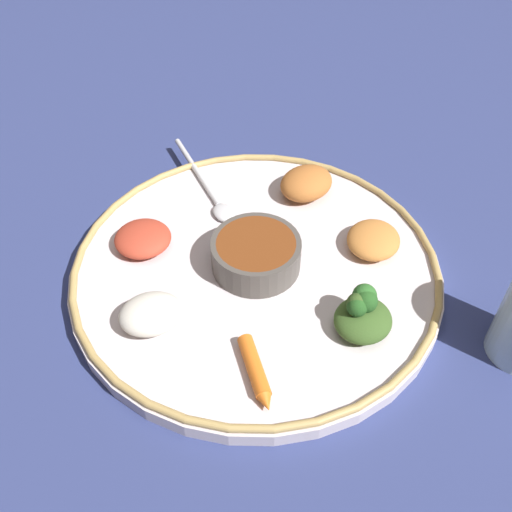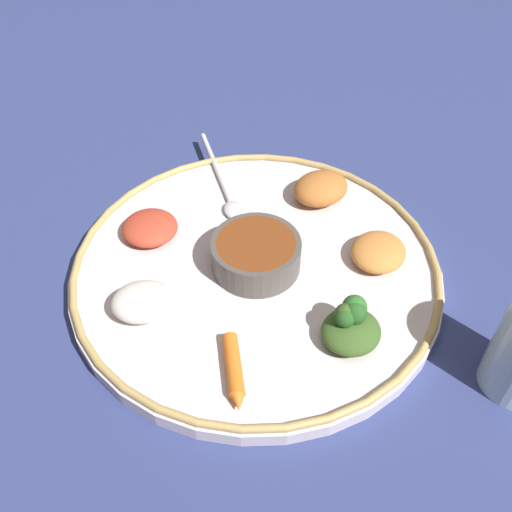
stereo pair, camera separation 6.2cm
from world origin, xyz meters
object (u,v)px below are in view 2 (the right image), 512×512
object	(u,v)px
greens_pile	(351,325)
carrot_near_spoon	(234,370)
center_bowl	(256,253)
spoon	(225,187)

from	to	relation	value
greens_pile	carrot_near_spoon	xyz separation A→B (m)	(0.09, -0.08, -0.01)
center_bowl	spoon	world-z (taller)	center_bowl
center_bowl	spoon	bearing A→B (deg)	-137.07
greens_pile	carrot_near_spoon	distance (m)	0.12
carrot_near_spoon	greens_pile	bearing A→B (deg)	137.25
carrot_near_spoon	center_bowl	bearing A→B (deg)	-162.04
center_bowl	spoon	size ratio (longest dim) A/B	0.67
greens_pile	carrot_near_spoon	world-z (taller)	greens_pile
center_bowl	carrot_near_spoon	size ratio (longest dim) A/B	1.31
center_bowl	greens_pile	distance (m)	0.13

